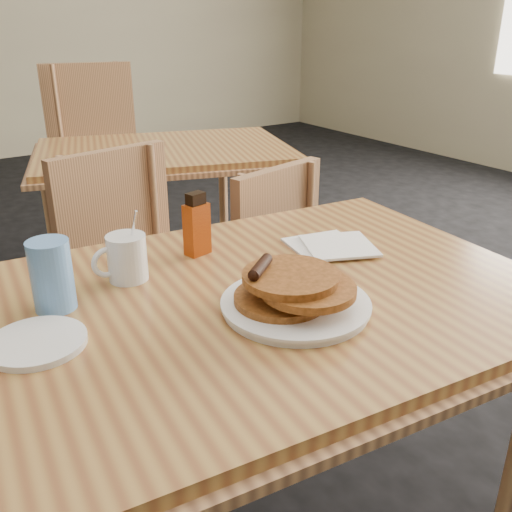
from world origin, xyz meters
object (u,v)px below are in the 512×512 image
at_px(main_table, 245,313).
at_px(syrup_bottle, 197,226).
at_px(chair_neighbor_far, 100,146).
at_px(pancake_plate, 295,295).
at_px(coffee_mug, 126,257).
at_px(blue_tumbler, 52,275).
at_px(chair_neighbor_near, 261,259).
at_px(chair_main_far, 129,268).
at_px(neighbor_table, 165,158).

relative_size(main_table, syrup_bottle, 9.14).
relative_size(chair_neighbor_far, pancake_plate, 3.61).
height_order(main_table, syrup_bottle, syrup_bottle).
relative_size(coffee_mug, blue_tumbler, 1.13).
bearing_deg(pancake_plate, chair_neighbor_near, 59.91).
height_order(chair_neighbor_far, pancake_plate, chair_neighbor_far).
distance_m(chair_main_far, coffee_mug, 0.62).
distance_m(chair_neighbor_far, pancake_plate, 2.26).
height_order(chair_main_far, pancake_plate, chair_main_far).
distance_m(chair_neighbor_near, blue_tumbler, 0.97).
relative_size(main_table, chair_neighbor_near, 1.63).
relative_size(coffee_mug, syrup_bottle, 1.04).
bearing_deg(chair_main_far, blue_tumbler, -133.40).
bearing_deg(chair_neighbor_far, chair_neighbor_near, -73.24).
relative_size(pancake_plate, syrup_bottle, 1.92).
bearing_deg(chair_neighbor_far, blue_tumbler, -95.57).
height_order(chair_neighbor_far, syrup_bottle, chair_neighbor_far).
height_order(main_table, blue_tumbler, blue_tumbler).
bearing_deg(pancake_plate, main_table, 113.93).
distance_m(main_table, syrup_bottle, 0.27).
bearing_deg(chair_neighbor_near, chair_main_far, 152.73).
relative_size(neighbor_table, syrup_bottle, 8.45).
relative_size(chair_neighbor_far, blue_tumbler, 7.50).
xyz_separation_m(main_table, blue_tumbler, (-0.33, 0.16, 0.11)).
height_order(main_table, chair_neighbor_near, chair_neighbor_near).
distance_m(chair_neighbor_far, syrup_bottle, 1.93).
xyz_separation_m(main_table, pancake_plate, (0.05, -0.10, 0.07)).
relative_size(neighbor_table, pancake_plate, 4.39).
relative_size(chair_neighbor_far, coffee_mug, 6.65).
height_order(chair_neighbor_near, syrup_bottle, syrup_bottle).
xyz_separation_m(chair_neighbor_far, syrup_bottle, (-0.42, -1.87, 0.20)).
relative_size(neighbor_table, chair_neighbor_near, 1.51).
bearing_deg(main_table, chair_neighbor_far, 78.13).
bearing_deg(syrup_bottle, neighbor_table, 54.94).
bearing_deg(chair_main_far, coffee_mug, -121.61).
bearing_deg(chair_neighbor_far, syrup_bottle, -86.60).
height_order(chair_neighbor_far, blue_tumbler, chair_neighbor_far).
distance_m(coffee_mug, syrup_bottle, 0.20).
bearing_deg(main_table, blue_tumbler, 154.50).
height_order(chair_main_far, blue_tumbler, chair_main_far).
height_order(main_table, chair_main_far, chair_main_far).
xyz_separation_m(chair_neighbor_far, pancake_plate, (-0.40, -2.22, 0.16)).
relative_size(chair_neighbor_near, blue_tumbler, 6.04).
bearing_deg(blue_tumbler, pancake_plate, -34.74).
bearing_deg(pancake_plate, neighbor_table, 73.98).
bearing_deg(blue_tumbler, chair_neighbor_near, 29.98).
height_order(chair_main_far, chair_neighbor_near, chair_main_far).
bearing_deg(chair_main_far, syrup_bottle, -101.56).
height_order(neighbor_table, chair_neighbor_near, chair_neighbor_near).
bearing_deg(chair_neighbor_far, main_table, -85.82).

